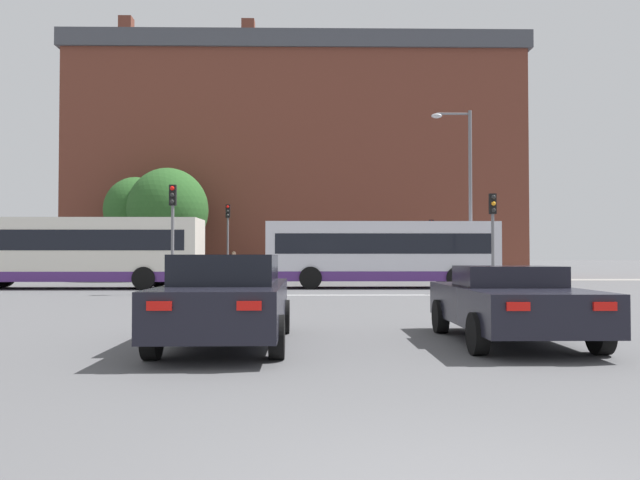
# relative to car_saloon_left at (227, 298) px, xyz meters

# --- Properties ---
(stop_line_strip) EXTENTS (9.59, 0.30, 0.01)m
(stop_line_strip) POSITION_rel_car_saloon_left_xyz_m (2.33, 13.00, -0.77)
(stop_line_strip) COLOR silver
(stop_line_strip) RESTS_ON ground_plane
(far_pavement) EXTENTS (70.65, 2.50, 0.01)m
(far_pavement) POSITION_rel_car_saloon_left_xyz_m (2.33, 27.50, -0.77)
(far_pavement) COLOR gray
(far_pavement) RESTS_ON ground_plane
(brick_civic_building) EXTENTS (31.21, 10.80, 18.28)m
(brick_civic_building) POSITION_rel_car_saloon_left_xyz_m (0.39, 35.15, 7.43)
(brick_civic_building) COLOR brown
(brick_civic_building) RESTS_ON ground_plane
(car_saloon_left) EXTENTS (2.04, 4.86, 1.50)m
(car_saloon_left) POSITION_rel_car_saloon_left_xyz_m (0.00, 0.00, 0.00)
(car_saloon_left) COLOR black
(car_saloon_left) RESTS_ON ground_plane
(car_roadster_right) EXTENTS (2.06, 4.36, 1.31)m
(car_roadster_right) POSITION_rel_car_saloon_left_xyz_m (4.81, 0.21, -0.10)
(car_roadster_right) COLOR black
(car_roadster_right) RESTS_ON ground_plane
(bus_crossing_lead) EXTENTS (10.51, 2.69, 3.02)m
(bus_crossing_lead) POSITION_rel_car_saloon_left_xyz_m (4.64, 18.31, 0.85)
(bus_crossing_lead) COLOR silver
(bus_crossing_lead) RESTS_ON ground_plane
(bus_crossing_trailing) EXTENTS (11.67, 2.75, 3.16)m
(bus_crossing_trailing) POSITION_rel_car_saloon_left_xyz_m (-9.45, 17.94, 0.93)
(bus_crossing_trailing) COLOR silver
(bus_crossing_trailing) RESTS_ON ground_plane
(traffic_light_near_right) EXTENTS (0.26, 0.31, 3.92)m
(traffic_light_near_right) POSITION_rel_car_saloon_left_xyz_m (8.53, 13.81, 1.88)
(traffic_light_near_right) COLOR slate
(traffic_light_near_right) RESTS_ON ground_plane
(traffic_light_far_right) EXTENTS (0.26, 0.31, 3.64)m
(traffic_light_far_right) POSITION_rel_car_saloon_left_xyz_m (8.66, 26.86, 1.70)
(traffic_light_far_right) COLOR slate
(traffic_light_far_right) RESTS_ON ground_plane
(traffic_light_far_left) EXTENTS (0.26, 0.31, 4.57)m
(traffic_light_far_left) POSITION_rel_car_saloon_left_xyz_m (-3.60, 27.16, 2.28)
(traffic_light_far_left) COLOR slate
(traffic_light_far_left) RESTS_ON ground_plane
(traffic_light_near_left) EXTENTS (0.26, 0.31, 4.21)m
(traffic_light_near_left) POSITION_rel_car_saloon_left_xyz_m (-3.91, 13.55, 2.06)
(traffic_light_near_left) COLOR slate
(traffic_light_near_left) RESTS_ON ground_plane
(street_lamp_junction) EXTENTS (1.88, 0.36, 8.20)m
(street_lamp_junction) POSITION_rel_car_saloon_left_xyz_m (8.50, 18.13, 4.13)
(street_lamp_junction) COLOR slate
(street_lamp_junction) RESTS_ON ground_plane
(pedestrian_waiting) EXTENTS (0.41, 0.25, 1.75)m
(pedestrian_waiting) POSITION_rel_car_saloon_left_xyz_m (-3.33, 28.09, 0.26)
(pedestrian_waiting) COLOR #333851
(pedestrian_waiting) RESTS_ON ground_plane
(pedestrian_walking_east) EXTENTS (0.28, 0.43, 1.69)m
(pedestrian_walking_east) POSITION_rel_car_saloon_left_xyz_m (7.45, 26.76, 0.22)
(pedestrian_walking_east) COLOR black
(pedestrian_walking_east) RESTS_ON ground_plane
(tree_by_building) EXTENTS (3.87, 3.87, 6.34)m
(tree_by_building) POSITION_rel_car_saloon_left_xyz_m (-9.41, 28.16, 3.51)
(tree_by_building) COLOR #4C3823
(tree_by_building) RESTS_ON ground_plane
(tree_kerbside) EXTENTS (4.79, 4.79, 6.73)m
(tree_kerbside) POSITION_rel_car_saloon_left_xyz_m (-7.14, 26.90, 3.44)
(tree_kerbside) COLOR #4C3823
(tree_kerbside) RESTS_ON ground_plane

